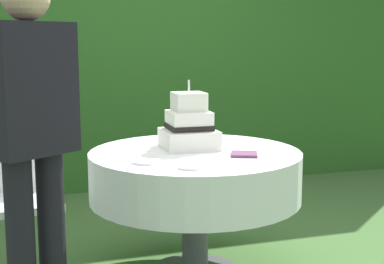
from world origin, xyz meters
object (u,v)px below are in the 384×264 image
object	(u,v)px
cake_table	(195,176)
standing_person	(32,135)
garden_chair	(18,187)
serving_plate_far	(146,161)
wedding_cake	(190,126)
napkin_stack	(244,154)
serving_plate_near	(191,167)

from	to	relation	value
cake_table	standing_person	world-z (taller)	standing_person
cake_table	garden_chair	xyz separation A→B (m)	(-0.94, 0.22, -0.04)
serving_plate_far	garden_chair	bearing A→B (deg)	145.45
cake_table	garden_chair	world-z (taller)	garden_chair
cake_table	garden_chair	size ratio (longest dim) A/B	1.31
wedding_cake	garden_chair	size ratio (longest dim) A/B	0.43
serving_plate_far	napkin_stack	xyz separation A→B (m)	(0.53, 0.01, 0.00)
serving_plate_near	napkin_stack	distance (m)	0.41
wedding_cake	serving_plate_near	distance (m)	0.53
serving_plate_near	serving_plate_far	bearing A→B (deg)	133.53
cake_table	wedding_cake	distance (m)	0.28
napkin_stack	standing_person	xyz separation A→B (m)	(-1.08, -0.27, 0.20)
serving_plate_far	garden_chair	world-z (taller)	garden_chair
serving_plate_far	napkin_stack	world-z (taller)	napkin_stack
wedding_cake	standing_person	world-z (taller)	standing_person
standing_person	serving_plate_near	bearing A→B (deg)	5.39
serving_plate_far	standing_person	size ratio (longest dim) A/B	0.09
napkin_stack	standing_person	size ratio (longest dim) A/B	0.09
wedding_cake	standing_person	distance (m)	1.04
cake_table	wedding_cake	bearing A→B (deg)	89.89
serving_plate_far	standing_person	distance (m)	0.64
serving_plate_far	standing_person	world-z (taller)	standing_person
serving_plate_near	napkin_stack	world-z (taller)	napkin_stack
serving_plate_near	garden_chair	bearing A→B (deg)	142.39
napkin_stack	serving_plate_near	bearing A→B (deg)	-150.66
serving_plate_near	serving_plate_far	distance (m)	0.26
serving_plate_far	napkin_stack	distance (m)	0.53
cake_table	standing_person	bearing A→B (deg)	-152.30
garden_chair	standing_person	size ratio (longest dim) A/B	0.56
napkin_stack	standing_person	world-z (taller)	standing_person
wedding_cake	garden_chair	xyz separation A→B (m)	(-0.94, 0.12, -0.30)
cake_table	wedding_cake	xyz separation A→B (m)	(0.00, 0.10, 0.26)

